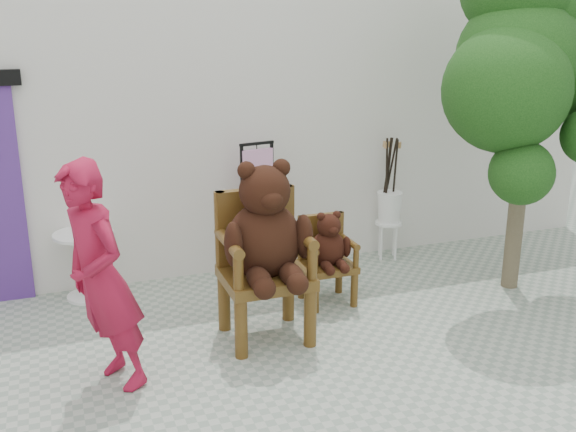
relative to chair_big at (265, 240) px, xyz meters
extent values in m
plane|color=#9CA493|center=(0.42, -0.89, -0.93)|extent=(60.00, 60.00, 0.00)
cube|color=silver|center=(0.42, 2.21, 0.57)|extent=(9.00, 1.00, 3.00)
cylinder|color=#482F0F|center=(-0.32, -0.30, -0.66)|extent=(0.11, 0.11, 0.53)
cylinder|color=#482F0F|center=(-0.32, 0.27, -0.66)|extent=(0.11, 0.11, 0.53)
cylinder|color=#482F0F|center=(0.32, -0.30, -0.66)|extent=(0.11, 0.11, 0.53)
cylinder|color=#482F0F|center=(0.32, 0.27, -0.66)|extent=(0.11, 0.11, 0.53)
cube|color=#482F0F|center=(0.00, -0.02, -0.35)|extent=(0.76, 0.69, 0.10)
cube|color=#482F0F|center=(0.00, 0.28, 0.05)|extent=(0.72, 0.10, 0.69)
cylinder|color=#482F0F|center=(-0.33, 0.28, 0.05)|extent=(0.10, 0.10, 0.69)
cylinder|color=#482F0F|center=(-0.33, -0.30, -0.14)|extent=(0.09, 0.09, 0.32)
cylinder|color=#482F0F|center=(-0.33, -0.02, 0.02)|extent=(0.10, 0.66, 0.10)
cylinder|color=#482F0F|center=(0.33, 0.28, 0.05)|extent=(0.10, 0.10, 0.69)
cylinder|color=#482F0F|center=(0.33, -0.30, -0.14)|extent=(0.09, 0.09, 0.32)
cylinder|color=#482F0F|center=(0.33, -0.02, 0.02)|extent=(0.10, 0.66, 0.10)
ellipsoid|color=black|center=(0.00, 0.02, -0.01)|extent=(0.67, 0.57, 0.70)
sphere|color=black|center=(0.00, -0.01, 0.45)|extent=(0.45, 0.45, 0.45)
ellipsoid|color=black|center=(0.00, -0.19, 0.42)|extent=(0.20, 0.16, 0.16)
sphere|color=black|center=(-0.16, 0.00, 0.64)|extent=(0.16, 0.16, 0.16)
sphere|color=black|center=(0.16, 0.00, 0.64)|extent=(0.16, 0.16, 0.16)
ellipsoid|color=black|center=(-0.32, -0.13, 0.04)|extent=(0.16, 0.22, 0.40)
ellipsoid|color=black|center=(-0.14, -0.28, -0.24)|extent=(0.20, 0.39, 0.20)
sphere|color=black|center=(-0.14, -0.44, -0.26)|extent=(0.19, 0.19, 0.19)
ellipsoid|color=black|center=(0.32, -0.13, 0.04)|extent=(0.16, 0.22, 0.40)
ellipsoid|color=black|center=(0.14, -0.28, -0.24)|extent=(0.20, 0.39, 0.20)
sphere|color=black|center=(0.14, -0.44, -0.26)|extent=(0.19, 0.19, 0.19)
cylinder|color=#482F0F|center=(0.62, 0.32, -0.75)|extent=(0.08, 0.08, 0.35)
cylinder|color=#482F0F|center=(0.62, 0.70, -0.75)|extent=(0.08, 0.08, 0.35)
cylinder|color=#482F0F|center=(1.04, 0.32, -0.75)|extent=(0.08, 0.08, 0.35)
cylinder|color=#482F0F|center=(1.04, 0.70, -0.75)|extent=(0.08, 0.08, 0.35)
cube|color=#482F0F|center=(0.83, 0.51, -0.54)|extent=(0.50, 0.46, 0.07)
cube|color=#482F0F|center=(0.83, 0.71, -0.28)|extent=(0.48, 0.07, 0.46)
cylinder|color=#482F0F|center=(0.61, 0.71, -0.28)|extent=(0.07, 0.07, 0.46)
cylinder|color=#482F0F|center=(0.61, 0.32, -0.40)|extent=(0.06, 0.06, 0.21)
cylinder|color=#482F0F|center=(0.61, 0.51, -0.30)|extent=(0.07, 0.44, 0.07)
cylinder|color=#482F0F|center=(1.05, 0.71, -0.28)|extent=(0.07, 0.07, 0.46)
cylinder|color=#482F0F|center=(1.05, 0.32, -0.40)|extent=(0.06, 0.06, 0.21)
cylinder|color=#482F0F|center=(1.05, 0.51, -0.30)|extent=(0.07, 0.44, 0.07)
ellipsoid|color=black|center=(0.83, 0.52, -0.35)|extent=(0.36, 0.30, 0.38)
sphere|color=black|center=(0.83, 0.50, -0.11)|extent=(0.24, 0.24, 0.24)
ellipsoid|color=black|center=(0.83, 0.41, -0.12)|extent=(0.11, 0.09, 0.09)
sphere|color=black|center=(0.74, 0.51, -0.01)|extent=(0.08, 0.08, 0.08)
sphere|color=black|center=(0.91, 0.51, -0.01)|extent=(0.08, 0.08, 0.08)
ellipsoid|color=black|center=(0.66, 0.44, -0.33)|extent=(0.08, 0.12, 0.21)
ellipsoid|color=black|center=(0.75, 0.36, -0.48)|extent=(0.11, 0.21, 0.11)
sphere|color=black|center=(0.75, 0.27, -0.49)|extent=(0.10, 0.10, 0.10)
ellipsoid|color=black|center=(1.00, 0.44, -0.33)|extent=(0.08, 0.12, 0.21)
ellipsoid|color=black|center=(0.91, 0.36, -0.48)|extent=(0.11, 0.21, 0.11)
sphere|color=black|center=(0.91, 0.27, -0.49)|extent=(0.10, 0.10, 0.10)
imported|color=maroon|center=(-1.43, -0.41, -0.01)|extent=(0.69, 0.80, 1.84)
cylinder|color=white|center=(-1.46, 1.46, -0.24)|extent=(0.60, 0.60, 0.03)
cylinder|color=white|center=(-1.46, 1.46, -0.58)|extent=(0.06, 0.06, 0.68)
cylinder|color=white|center=(-1.46, 1.46, -0.91)|extent=(0.44, 0.44, 0.03)
cube|color=black|center=(0.21, 1.43, -0.18)|extent=(0.03, 0.03, 1.50)
cube|color=black|center=(0.57, 1.49, -0.18)|extent=(0.03, 0.03, 1.50)
cube|color=black|center=(0.39, 1.46, 0.57)|extent=(0.40, 0.10, 0.03)
cube|color=black|center=(0.39, 1.46, -0.90)|extent=(0.50, 0.42, 0.06)
cube|color=#E59DD0|center=(0.39, 1.45, 0.25)|extent=(0.36, 0.10, 0.52)
cylinder|color=black|center=(0.39, 1.46, 0.54)|extent=(0.01, 0.01, 0.08)
cylinder|color=white|center=(2.01, 1.46, -0.49)|extent=(0.32, 0.32, 0.03)
cylinder|color=white|center=(2.10, 1.54, -0.71)|extent=(0.03, 0.03, 0.44)
cylinder|color=white|center=(1.93, 1.54, -0.71)|extent=(0.03, 0.03, 0.44)
cylinder|color=white|center=(1.93, 1.37, -0.71)|extent=(0.03, 0.03, 0.44)
cylinder|color=white|center=(2.10, 1.37, -0.71)|extent=(0.03, 0.03, 0.44)
cylinder|color=black|center=(1.99, 1.50, 0.13)|extent=(0.16, 0.09, 0.79)
cylinder|color=#9F7748|center=(1.97, 1.55, 0.45)|extent=(0.05, 0.04, 0.08)
cylinder|color=black|center=(1.99, 1.50, 0.13)|extent=(0.11, 0.07, 0.80)
cylinder|color=#9F7748|center=(1.98, 1.54, 0.45)|extent=(0.04, 0.04, 0.08)
cylinder|color=black|center=(1.97, 1.47, 0.13)|extent=(0.05, 0.10, 0.80)
cylinder|color=#9F7748|center=(1.94, 1.48, 0.45)|extent=(0.04, 0.04, 0.07)
cylinder|color=black|center=(2.06, 1.45, 0.13)|extent=(0.05, 0.13, 0.80)
cylinder|color=#9F7748|center=(2.10, 1.44, 0.45)|extent=(0.04, 0.04, 0.08)
cylinder|color=black|center=(2.03, 1.50, 0.13)|extent=(0.14, 0.07, 0.80)
cylinder|color=#9F7748|center=(2.05, 1.55, 0.45)|extent=(0.05, 0.04, 0.08)
cylinder|color=black|center=(2.01, 1.51, 0.13)|extent=(0.09, 0.03, 0.80)
cylinder|color=#9F7748|center=(2.00, 1.53, 0.45)|extent=(0.04, 0.04, 0.07)
cylinder|color=#4C412D|center=(2.85, 0.23, 0.59)|extent=(0.17, 0.17, 3.04)
sphere|color=black|center=(2.92, 0.32, 1.98)|extent=(0.91, 0.91, 0.91)
sphere|color=black|center=(2.35, -0.06, 1.22)|extent=(1.19, 1.19, 1.19)
sphere|color=black|center=(2.81, 0.12, 1.59)|extent=(0.81, 0.81, 0.81)
sphere|color=black|center=(3.36, 0.39, 1.33)|extent=(0.79, 0.79, 0.79)
sphere|color=black|center=(2.60, 0.15, 1.50)|extent=(1.16, 1.16, 1.16)
sphere|color=black|center=(2.41, -0.31, 0.48)|extent=(0.61, 0.61, 0.61)
camera|label=1|loc=(-1.70, -5.31, 1.91)|focal=42.00mm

